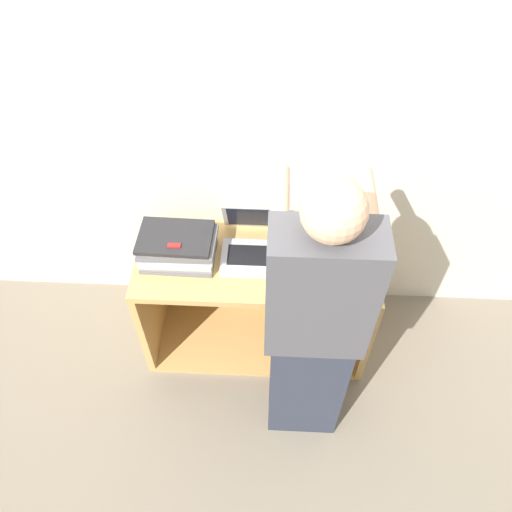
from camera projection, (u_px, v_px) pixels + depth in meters
The scene contains 8 objects.
ground_plane at pixel (254, 376), 2.80m from camera, with size 12.00×12.00×0.00m, color #756B5B.
wall_back at pixel (261, 130), 2.28m from camera, with size 8.00×0.05×2.40m.
cart at pixel (257, 292), 2.74m from camera, with size 1.18×0.52×0.71m.
laptop_open at pixel (257, 245), 2.42m from camera, with size 0.35×0.33×0.23m.
laptop_stack_left at pixel (178, 247), 2.38m from camera, with size 0.37×0.25×0.15m.
laptop_stack_right at pixel (335, 258), 2.39m from camera, with size 0.36×0.24×0.06m.
person at pixel (314, 331), 2.04m from camera, with size 0.40×0.53×1.61m.
inventory_tag at pixel (174, 246), 2.28m from camera, with size 0.06×0.02×0.01m.
Camera 1 is at (0.07, -1.29, 2.57)m, focal length 35.00 mm.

